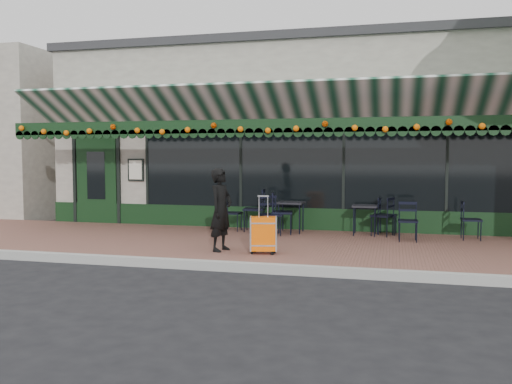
% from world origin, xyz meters
% --- Properties ---
extents(ground, '(80.00, 80.00, 0.00)m').
position_xyz_m(ground, '(0.00, 0.00, 0.00)').
color(ground, black).
rests_on(ground, ground).
extents(sidewalk, '(18.00, 4.00, 0.15)m').
position_xyz_m(sidewalk, '(0.00, 2.00, 0.07)').
color(sidewalk, brown).
rests_on(sidewalk, ground).
extents(curb, '(18.00, 0.16, 0.15)m').
position_xyz_m(curb, '(0.00, -0.08, 0.07)').
color(curb, '#9E9E99').
rests_on(curb, ground).
extents(restaurant_building, '(12.00, 9.60, 4.50)m').
position_xyz_m(restaurant_building, '(0.00, 7.84, 2.27)').
color(restaurant_building, gray).
rests_on(restaurant_building, ground).
extents(woman, '(0.48, 0.61, 1.48)m').
position_xyz_m(woman, '(-0.49, 0.85, 0.89)').
color(woman, black).
rests_on(woman, sidewalk).
extents(suitcase, '(0.48, 0.34, 1.01)m').
position_xyz_m(suitcase, '(0.31, 0.76, 0.49)').
color(suitcase, '#FF6208').
rests_on(suitcase, sidewalk).
extents(cafe_table_a, '(0.52, 0.52, 0.64)m').
position_xyz_m(cafe_table_a, '(1.91, 3.45, 0.73)').
color(cafe_table_a, black).
rests_on(cafe_table_a, sidewalk).
extents(cafe_table_b, '(0.55, 0.55, 0.68)m').
position_xyz_m(cafe_table_b, '(0.30, 3.44, 0.76)').
color(cafe_table_b, black).
rests_on(cafe_table_b, sidewalk).
extents(chair_a_left, '(0.54, 0.54, 0.84)m').
position_xyz_m(chair_a_left, '(2.27, 3.43, 0.57)').
color(chair_a_left, black).
rests_on(chair_a_left, sidewalk).
extents(chair_a_right, '(0.45, 0.45, 0.81)m').
position_xyz_m(chair_a_right, '(2.38, 3.65, 0.56)').
color(chair_a_right, black).
rests_on(chair_a_right, sidewalk).
extents(chair_a_front, '(0.40, 0.40, 0.79)m').
position_xyz_m(chair_a_front, '(2.78, 2.80, 0.55)').
color(chair_a_front, black).
rests_on(chair_a_front, sidewalk).
extents(chair_a_extra, '(0.40, 0.40, 0.80)m').
position_xyz_m(chair_a_extra, '(4.03, 3.31, 0.55)').
color(chair_a_extra, black).
rests_on(chair_a_extra, sidewalk).
extents(chair_b_left, '(0.54, 0.54, 0.97)m').
position_xyz_m(chair_b_left, '(-0.55, 3.46, 0.63)').
color(chair_b_left, black).
rests_on(chair_b_left, sidewalk).
extents(chair_b_right, '(0.53, 0.53, 0.92)m').
position_xyz_m(chair_b_right, '(0.16, 3.16, 0.61)').
color(chair_b_right, black).
rests_on(chair_b_right, sidewalk).
extents(chair_b_front, '(0.58, 0.58, 0.86)m').
position_xyz_m(chair_b_front, '(-0.05, 2.90, 0.58)').
color(chair_b_front, black).
rests_on(chair_b_front, sidewalk).
extents(chair_solo, '(0.40, 0.40, 0.79)m').
position_xyz_m(chair_solo, '(-1.03, 3.39, 0.54)').
color(chair_solo, black).
rests_on(chair_solo, sidewalk).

